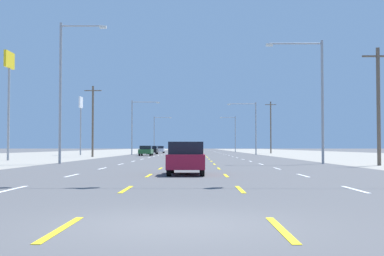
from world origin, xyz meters
TOP-DOWN VIEW (x-y plane):
  - ground_plane at (0.00, 66.00)m, footprint 572.00×572.00m
  - lot_apron_left at (-24.75, 66.00)m, footprint 28.00×440.00m
  - lot_apron_right at (24.75, 66.00)m, footprint 28.00×440.00m
  - lane_markings at (0.00, 104.50)m, footprint 10.64×227.60m
  - signal_span_wire at (-0.41, 10.45)m, footprint 27.07×0.53m
  - hatchback_center_turn_nearest at (-0.07, 15.31)m, footprint 1.72×3.90m
  - sedan_far_left_near at (-6.89, 65.06)m, footprint 1.80×4.50m
  - sedan_far_left_mid at (-7.25, 80.13)m, footprint 1.80×4.50m
  - sedan_far_left_midfar at (-7.20, 97.67)m, footprint 1.80×4.50m
  - pole_sign_left_row_1 at (-17.64, 40.02)m, footprint 0.24×2.29m
  - pole_sign_left_row_2 at (-17.65, 70.55)m, footprint 0.24×1.87m
  - streetlight_left_row_0 at (-9.84, 30.63)m, footprint 3.65×0.26m
  - streetlight_right_row_0 at (9.68, 30.63)m, footprint 4.43×0.26m
  - streetlight_left_row_1 at (-9.61, 74.63)m, footprint 4.66×0.26m
  - streetlight_right_row_1 at (9.58, 74.63)m, footprint 4.75×0.26m
  - streetlight_left_row_2 at (-9.65, 118.63)m, footprint 4.44×0.26m
  - streetlight_right_row_2 at (9.72, 118.63)m, footprint 4.00×0.26m
  - utility_pole_right_row_0 at (13.16, 27.02)m, footprint 2.20×0.26m
  - utility_pole_left_row_1 at (-12.99, 57.00)m, footprint 2.20×0.26m
  - utility_pole_right_row_2 at (15.01, 91.22)m, footprint 2.20×0.26m

SIDE VIEW (x-z plane):
  - ground_plane at x=0.00m, z-range 0.00..0.00m
  - lot_apron_left at x=-24.75m, z-range 0.00..0.01m
  - lot_apron_right at x=24.75m, z-range 0.00..0.01m
  - lane_markings at x=0.00m, z-range 0.00..0.01m
  - sedan_far_left_near at x=-6.89m, z-range 0.03..1.49m
  - sedan_far_left_mid at x=-7.25m, z-range 0.03..1.49m
  - sedan_far_left_midfar at x=-7.20m, z-range 0.03..1.49m
  - hatchback_center_turn_nearest at x=-0.07m, z-range 0.01..1.55m
  - utility_pole_right_row_0 at x=13.16m, z-range 0.19..8.46m
  - utility_pole_left_row_1 at x=-12.99m, z-range 0.19..9.37m
  - streetlight_right_row_1 at x=9.58m, z-range 0.82..9.41m
  - streetlight_right_row_2 at x=9.72m, z-range 0.74..9.63m
  - streetlight_left_row_2 at x=-9.65m, z-range 0.79..9.69m
  - streetlight_left_row_1 at x=-9.61m, z-range 0.81..9.71m
  - utility_pole_right_row_2 at x=15.01m, z-range 0.20..10.37m
  - signal_span_wire at x=-0.41m, z-range 0.77..10.11m
  - streetlight_right_row_0 at x=9.68m, z-range 0.80..10.36m
  - streetlight_left_row_0 at x=-9.84m, z-range 0.73..11.71m
  - pole_sign_left_row_2 at x=-17.65m, z-range 2.26..11.36m
  - pole_sign_left_row_1 at x=-17.64m, z-range 2.72..13.20m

